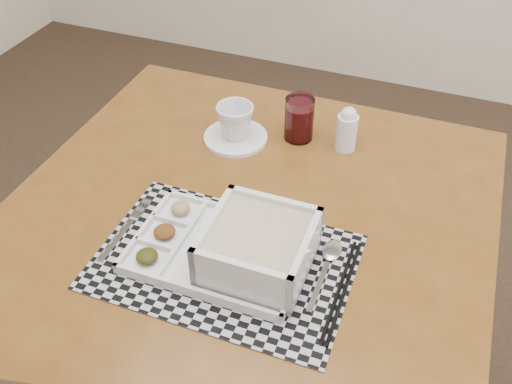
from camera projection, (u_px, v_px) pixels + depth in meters
dining_table at (245, 240)px, 1.20m from camera, size 0.97×0.97×0.72m
placemat at (225, 262)px, 1.05m from camera, size 0.47×0.32×0.00m
serving_tray at (247, 249)px, 1.02m from camera, size 0.33×0.22×0.10m
fork at (127, 227)px, 1.11m from camera, size 0.02×0.19×0.00m
spoon at (330, 256)px, 1.05m from camera, size 0.04×0.18×0.01m
chopsticks at (342, 290)px, 0.99m from camera, size 0.02×0.24×0.01m
saucer at (236, 138)px, 1.34m from camera, size 0.15×0.15×0.01m
cup at (235, 121)px, 1.31m from camera, size 0.09×0.09×0.08m
juice_glass at (299, 120)px, 1.32m from camera, size 0.07×0.07×0.11m
creamer_bottle at (347, 129)px, 1.28m from camera, size 0.05×0.05×0.11m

